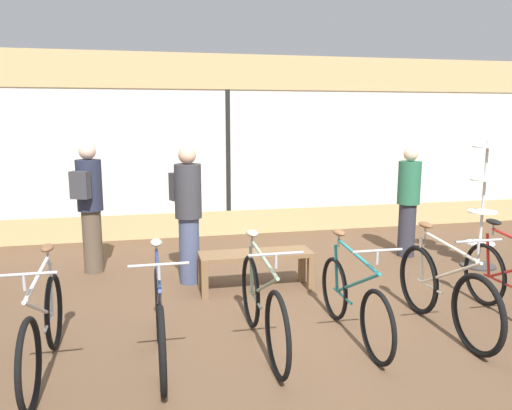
{
  "coord_description": "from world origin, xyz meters",
  "views": [
    {
      "loc": [
        -1.45,
        -4.74,
        2.14
      ],
      "look_at": [
        0.0,
        1.77,
        0.95
      ],
      "focal_mm": 35.0,
      "sensor_mm": 36.0,
      "label": 1
    }
  ],
  "objects_px": {
    "customer_near_rack": "(408,200)",
    "bicycle_center_left": "(262,306)",
    "bicycle_far_left": "(43,330)",
    "display_bench": "(256,259)",
    "accessory_rack": "(482,216)",
    "customer_by_window": "(188,210)",
    "customer_mid_floor": "(90,204)",
    "bicycle_left": "(160,320)",
    "bicycle_right": "(444,292)",
    "bicycle_center_right": "(353,301)"
  },
  "relations": [
    {
      "from": "customer_by_window",
      "to": "customer_mid_floor",
      "type": "xyz_separation_m",
      "value": [
        -1.27,
        0.72,
        0.01
      ]
    },
    {
      "from": "bicycle_far_left",
      "to": "customer_mid_floor",
      "type": "xyz_separation_m",
      "value": [
        0.12,
        2.82,
        0.58
      ]
    },
    {
      "from": "bicycle_center_left",
      "to": "display_bench",
      "type": "xyz_separation_m",
      "value": [
        0.29,
        1.56,
        -0.01
      ]
    },
    {
      "from": "customer_by_window",
      "to": "customer_mid_floor",
      "type": "relative_size",
      "value": 0.99
    },
    {
      "from": "accessory_rack",
      "to": "customer_by_window",
      "type": "xyz_separation_m",
      "value": [
        -4.13,
        0.22,
        0.21
      ]
    },
    {
      "from": "bicycle_left",
      "to": "bicycle_center_left",
      "type": "height_order",
      "value": "bicycle_center_left"
    },
    {
      "from": "display_bench",
      "to": "customer_by_window",
      "type": "height_order",
      "value": "customer_by_window"
    },
    {
      "from": "display_bench",
      "to": "customer_by_window",
      "type": "xyz_separation_m",
      "value": [
        -0.79,
        0.47,
        0.57
      ]
    },
    {
      "from": "customer_near_rack",
      "to": "bicycle_center_left",
      "type": "bearing_deg",
      "value": -138.63
    },
    {
      "from": "accessory_rack",
      "to": "bicycle_center_right",
      "type": "bearing_deg",
      "value": -146.68
    },
    {
      "from": "customer_near_rack",
      "to": "display_bench",
      "type": "bearing_deg",
      "value": -159.15
    },
    {
      "from": "bicycle_center_left",
      "to": "customer_by_window",
      "type": "relative_size",
      "value": 1.02
    },
    {
      "from": "customer_by_window",
      "to": "accessory_rack",
      "type": "bearing_deg",
      "value": -3.05
    },
    {
      "from": "customer_mid_floor",
      "to": "display_bench",
      "type": "bearing_deg",
      "value": -30.09
    },
    {
      "from": "bicycle_far_left",
      "to": "customer_by_window",
      "type": "xyz_separation_m",
      "value": [
        1.39,
        2.1,
        0.57
      ]
    },
    {
      "from": "bicycle_right",
      "to": "customer_by_window",
      "type": "height_order",
      "value": "customer_by_window"
    },
    {
      "from": "bicycle_center_left",
      "to": "bicycle_right",
      "type": "height_order",
      "value": "bicycle_right"
    },
    {
      "from": "bicycle_center_left",
      "to": "customer_by_window",
      "type": "distance_m",
      "value": 2.16
    },
    {
      "from": "bicycle_far_left",
      "to": "display_bench",
      "type": "xyz_separation_m",
      "value": [
        2.18,
        1.63,
        0.0
      ]
    },
    {
      "from": "bicycle_left",
      "to": "bicycle_center_left",
      "type": "bearing_deg",
      "value": 4.42
    },
    {
      "from": "display_bench",
      "to": "customer_by_window",
      "type": "distance_m",
      "value": 1.08
    },
    {
      "from": "bicycle_right",
      "to": "customer_near_rack",
      "type": "relative_size",
      "value": 1.04
    },
    {
      "from": "bicycle_center_left",
      "to": "bicycle_right",
      "type": "distance_m",
      "value": 1.87
    },
    {
      "from": "bicycle_right",
      "to": "display_bench",
      "type": "height_order",
      "value": "bicycle_right"
    },
    {
      "from": "accessory_rack",
      "to": "display_bench",
      "type": "height_order",
      "value": "accessory_rack"
    },
    {
      "from": "bicycle_center_left",
      "to": "bicycle_far_left",
      "type": "bearing_deg",
      "value": -177.71
    },
    {
      "from": "accessory_rack",
      "to": "display_bench",
      "type": "bearing_deg",
      "value": -175.78
    },
    {
      "from": "display_bench",
      "to": "customer_near_rack",
      "type": "bearing_deg",
      "value": 20.85
    },
    {
      "from": "bicycle_far_left",
      "to": "bicycle_left",
      "type": "relative_size",
      "value": 1.03
    },
    {
      "from": "bicycle_left",
      "to": "customer_mid_floor",
      "type": "height_order",
      "value": "customer_mid_floor"
    },
    {
      "from": "bicycle_center_right",
      "to": "accessory_rack",
      "type": "relative_size",
      "value": 0.92
    },
    {
      "from": "bicycle_right",
      "to": "customer_by_window",
      "type": "relative_size",
      "value": 0.99
    },
    {
      "from": "bicycle_right",
      "to": "customer_by_window",
      "type": "distance_m",
      "value": 3.18
    },
    {
      "from": "customer_by_window",
      "to": "customer_mid_floor",
      "type": "bearing_deg",
      "value": 150.31
    },
    {
      "from": "customer_near_rack",
      "to": "customer_by_window",
      "type": "bearing_deg",
      "value": -171.19
    },
    {
      "from": "bicycle_center_left",
      "to": "customer_mid_floor",
      "type": "distance_m",
      "value": 3.31
    },
    {
      "from": "bicycle_center_left",
      "to": "accessory_rack",
      "type": "bearing_deg",
      "value": 26.4
    },
    {
      "from": "bicycle_center_right",
      "to": "customer_near_rack",
      "type": "relative_size",
      "value": 1.0
    },
    {
      "from": "display_bench",
      "to": "bicycle_right",
      "type": "bearing_deg",
      "value": -45.24
    },
    {
      "from": "bicycle_far_left",
      "to": "customer_mid_floor",
      "type": "relative_size",
      "value": 0.98
    },
    {
      "from": "customer_by_window",
      "to": "bicycle_center_right",
      "type": "bearing_deg",
      "value": -54.99
    },
    {
      "from": "bicycle_center_left",
      "to": "customer_near_rack",
      "type": "bearing_deg",
      "value": 41.37
    },
    {
      "from": "bicycle_center_right",
      "to": "customer_mid_floor",
      "type": "height_order",
      "value": "customer_mid_floor"
    },
    {
      "from": "customer_by_window",
      "to": "customer_mid_floor",
      "type": "distance_m",
      "value": 1.46
    },
    {
      "from": "bicycle_center_right",
      "to": "customer_by_window",
      "type": "distance_m",
      "value": 2.52
    },
    {
      "from": "bicycle_center_right",
      "to": "bicycle_far_left",
      "type": "bearing_deg",
      "value": -178.18
    },
    {
      "from": "bicycle_center_left",
      "to": "accessory_rack",
      "type": "height_order",
      "value": "accessory_rack"
    },
    {
      "from": "bicycle_far_left",
      "to": "bicycle_center_left",
      "type": "xyz_separation_m",
      "value": [
        1.89,
        0.08,
        0.02
      ]
    },
    {
      "from": "bicycle_center_right",
      "to": "bicycle_right",
      "type": "relative_size",
      "value": 0.96
    },
    {
      "from": "bicycle_far_left",
      "to": "bicycle_center_right",
      "type": "xyz_separation_m",
      "value": [
        2.8,
        0.09,
        -0.01
      ]
    }
  ]
}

